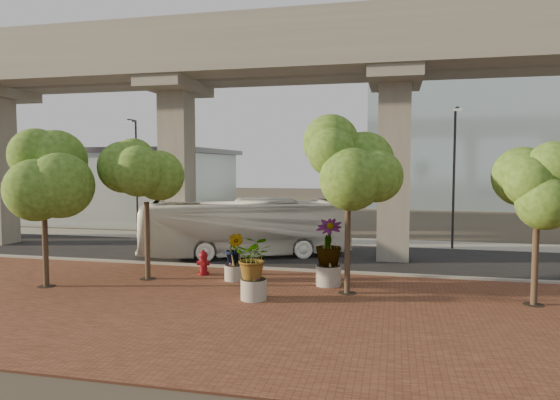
# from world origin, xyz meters

# --- Properties ---
(ground) EXTENTS (160.00, 160.00, 0.00)m
(ground) POSITION_xyz_m (0.00, 0.00, 0.00)
(ground) COLOR #3E382D
(ground) RESTS_ON ground
(brick_plaza) EXTENTS (70.00, 13.00, 0.06)m
(brick_plaza) POSITION_xyz_m (0.00, -8.00, 0.03)
(brick_plaza) COLOR brown
(brick_plaza) RESTS_ON ground
(asphalt_road) EXTENTS (90.00, 8.00, 0.04)m
(asphalt_road) POSITION_xyz_m (0.00, 2.00, 0.02)
(asphalt_road) COLOR black
(asphalt_road) RESTS_ON ground
(curb_strip) EXTENTS (70.00, 0.25, 0.16)m
(curb_strip) POSITION_xyz_m (0.00, -2.00, 0.08)
(curb_strip) COLOR #99988F
(curb_strip) RESTS_ON ground
(far_sidewalk) EXTENTS (90.00, 3.00, 0.06)m
(far_sidewalk) POSITION_xyz_m (0.00, 7.50, 0.03)
(far_sidewalk) COLOR #99988F
(far_sidewalk) RESTS_ON ground
(transit_viaduct) EXTENTS (72.00, 5.60, 12.40)m
(transit_viaduct) POSITION_xyz_m (0.00, 2.00, 7.29)
(transit_viaduct) COLOR gray
(transit_viaduct) RESTS_ON ground
(station_pavilion) EXTENTS (23.00, 13.00, 6.30)m
(station_pavilion) POSITION_xyz_m (-20.00, 16.00, 3.22)
(station_pavilion) COLOR #ADC0C5
(station_pavilion) RESTS_ON ground
(transit_bus) EXTENTS (11.27, 6.68, 3.10)m
(transit_bus) POSITION_xyz_m (-1.71, 1.11, 1.55)
(transit_bus) COLOR white
(transit_bus) RESTS_ON ground
(fire_hydrant) EXTENTS (0.56, 0.50, 1.11)m
(fire_hydrant) POSITION_xyz_m (-2.18, -3.71, 0.59)
(fire_hydrant) COLOR maroon
(fire_hydrant) RESTS_ON ground
(planter_front) EXTENTS (2.12, 2.12, 2.33)m
(planter_front) POSITION_xyz_m (1.14, -7.16, 1.47)
(planter_front) COLOR #ACA79C
(planter_front) RESTS_ON ground
(planter_right) EXTENTS (2.52, 2.52, 2.69)m
(planter_right) POSITION_xyz_m (3.49, -4.41, 1.69)
(planter_right) COLOR #9F9C90
(planter_right) RESTS_ON ground
(planter_left) EXTENTS (1.85, 1.85, 2.03)m
(planter_left) POSITION_xyz_m (-0.50, -4.43, 1.29)
(planter_left) COLOR #ABA49B
(planter_left) RESTS_ON ground
(street_tree_far_west) EXTENTS (4.08, 4.08, 6.28)m
(street_tree_far_west) POSITION_xyz_m (-7.53, -7.15, 4.47)
(street_tree_far_west) COLOR #4E3B2C
(street_tree_far_west) RESTS_ON ground
(street_tree_near_west) EXTENTS (3.54, 3.54, 5.96)m
(street_tree_near_west) POSITION_xyz_m (-4.19, -5.03, 4.39)
(street_tree_near_west) COLOR #4E3B2C
(street_tree_near_west) RESTS_ON ground
(street_tree_near_east) EXTENTS (3.80, 3.80, 6.61)m
(street_tree_near_east) POSITION_xyz_m (4.35, -5.49, 4.91)
(street_tree_near_east) COLOR #4E3B2C
(street_tree_near_east) RESTS_ON ground
(street_tree_far_east) EXTENTS (3.55, 3.55, 5.74)m
(street_tree_far_east) POSITION_xyz_m (10.85, -5.63, 4.16)
(street_tree_far_east) COLOR #4E3B2C
(street_tree_far_east) RESTS_ON ground
(streetlamp_west) EXTENTS (0.40, 1.16, 8.00)m
(streetlamp_west) POSITION_xyz_m (-11.49, 7.22, 4.67)
(streetlamp_west) COLOR #313136
(streetlamp_west) RESTS_ON ground
(streetlamp_east) EXTENTS (0.40, 1.18, 8.13)m
(streetlamp_east) POSITION_xyz_m (9.39, 6.05, 4.75)
(streetlamp_east) COLOR #29282D
(streetlamp_east) RESTS_ON ground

